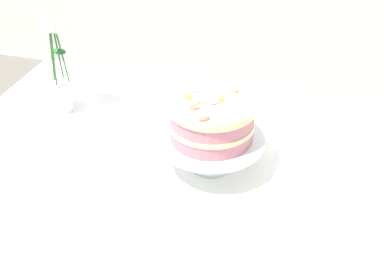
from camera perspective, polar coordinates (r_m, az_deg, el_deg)
dining_table at (r=1.51m, az=-1.54°, el=-6.97°), size 1.40×1.00×0.74m
linen_napkin at (r=1.45m, az=2.03°, el=-4.22°), size 0.34×0.34×0.00m
cake_stand at (r=1.41m, az=2.10°, el=-1.56°), size 0.29×0.29×0.10m
layer_cake at (r=1.37m, az=2.15°, el=0.95°), size 0.23×0.23×0.12m
flower_vase at (r=1.68m, az=-14.45°, el=6.79°), size 0.11×0.10×0.35m
loose_petal_0 at (r=1.47m, az=-11.25°, el=-4.43°), size 0.04×0.03×0.00m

